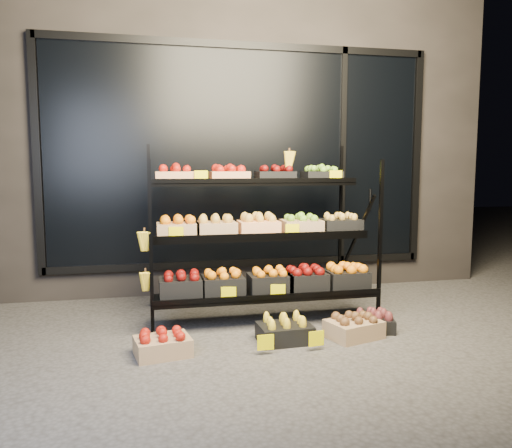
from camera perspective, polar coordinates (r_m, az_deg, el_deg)
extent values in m
plane|color=#514F4C|center=(4.35, 2.29, -12.69)|extent=(24.00, 24.00, 0.00)
cube|color=#2D2826|center=(6.67, -3.31, 9.23)|extent=(6.00, 2.00, 3.50)
cube|color=black|center=(5.66, -1.68, 7.70)|extent=(4.20, 0.04, 2.40)
cube|color=black|center=(5.74, -1.60, -4.46)|extent=(4.30, 0.06, 0.08)
cube|color=black|center=(5.79, -1.68, 19.76)|extent=(4.30, 0.06, 0.08)
cube|color=black|center=(5.65, -23.77, 7.16)|extent=(0.08, 0.06, 2.50)
cube|color=black|center=(6.39, 17.83, 7.25)|extent=(0.08, 0.06, 2.50)
cube|color=black|center=(5.98, 9.85, 7.54)|extent=(0.06, 0.06, 2.50)
cylinder|color=black|center=(6.10, 12.92, 2.75)|extent=(0.02, 0.02, 0.25)
cube|color=black|center=(4.22, -11.92, -2.93)|extent=(0.03, 0.03, 1.50)
cube|color=black|center=(4.69, 13.99, -2.04)|extent=(0.03, 0.03, 1.50)
cube|color=black|center=(5.17, -12.01, -0.32)|extent=(0.03, 0.03, 1.66)
cube|color=black|center=(5.56, 9.61, 0.20)|extent=(0.03, 0.03, 1.66)
cube|color=black|center=(4.60, 1.21, -8.17)|extent=(2.05, 0.42, 0.03)
cube|color=black|center=(4.41, 1.82, -8.37)|extent=(2.05, 0.02, 0.05)
cube|color=black|center=(4.79, 0.39, -1.49)|extent=(2.05, 0.40, 0.03)
cube|color=black|center=(4.60, 0.91, -1.38)|extent=(2.05, 0.02, 0.05)
cube|color=black|center=(5.04, -0.35, 4.61)|extent=(2.05, 0.40, 0.03)
cube|color=black|center=(4.85, 0.11, 4.96)|extent=(2.05, 0.02, 0.05)
cube|color=#D5BA7F|center=(4.94, -9.22, 5.30)|extent=(0.38, 0.28, 0.11)
ellipsoid|color=#B50F0C|center=(4.94, -9.24, 6.29)|extent=(0.32, 0.24, 0.07)
cube|color=#D5BA7F|center=(5.00, -3.06, 5.39)|extent=(0.38, 0.28, 0.11)
ellipsoid|color=#B50F0C|center=(4.99, -3.06, 6.37)|extent=(0.32, 0.24, 0.07)
cube|color=black|center=(5.09, 2.19, 5.42)|extent=(0.38, 0.28, 0.11)
ellipsoid|color=#690A07|center=(5.09, 2.19, 6.37)|extent=(0.32, 0.24, 0.07)
cube|color=black|center=(5.24, 7.50, 5.39)|extent=(0.38, 0.28, 0.11)
ellipsoid|color=#79B62D|center=(5.24, 7.51, 6.32)|extent=(0.32, 0.24, 0.07)
cube|color=tan|center=(4.67, -8.94, -0.72)|extent=(0.38, 0.28, 0.14)
ellipsoid|color=orange|center=(4.66, -8.96, 0.50)|extent=(0.32, 0.24, 0.07)
cube|color=tan|center=(4.71, -4.63, -0.61)|extent=(0.38, 0.28, 0.14)
ellipsoid|color=gold|center=(4.70, -4.64, 0.60)|extent=(0.32, 0.24, 0.07)
cube|color=#D5BA7F|center=(4.78, 0.28, -0.48)|extent=(0.38, 0.28, 0.14)
ellipsoid|color=gold|center=(4.77, 0.28, 0.71)|extent=(0.32, 0.24, 0.07)
cube|color=tan|center=(4.89, 5.20, -0.35)|extent=(0.38, 0.28, 0.14)
ellipsoid|color=#79B62D|center=(4.88, 5.22, 0.82)|extent=(0.32, 0.24, 0.07)
cube|color=black|center=(5.02, 9.61, -0.23)|extent=(0.38, 0.28, 0.14)
ellipsoid|color=gold|center=(5.01, 9.63, 0.90)|extent=(0.32, 0.24, 0.07)
cube|color=black|center=(4.47, -8.53, -7.31)|extent=(0.38, 0.28, 0.18)
ellipsoid|color=#690A07|center=(4.44, -8.55, -5.81)|extent=(0.32, 0.24, 0.07)
cube|color=black|center=(4.50, -3.85, -7.14)|extent=(0.38, 0.28, 0.18)
ellipsoid|color=orange|center=(4.48, -3.86, -5.65)|extent=(0.32, 0.24, 0.07)
cube|color=black|center=(4.58, 1.57, -6.88)|extent=(0.38, 0.28, 0.18)
ellipsoid|color=orange|center=(4.56, 1.57, -5.41)|extent=(0.32, 0.24, 0.07)
cube|color=black|center=(4.68, 5.68, -6.65)|extent=(0.38, 0.28, 0.18)
ellipsoid|color=#690A07|center=(4.65, 5.70, -5.21)|extent=(0.32, 0.24, 0.07)
cube|color=black|center=(4.81, 10.34, -6.34)|extent=(0.38, 0.28, 0.18)
ellipsoid|color=orange|center=(4.79, 10.37, -4.94)|extent=(0.32, 0.24, 0.07)
ellipsoid|color=yellow|center=(4.21, -12.66, -0.74)|extent=(0.14, 0.08, 0.22)
ellipsoid|color=yellow|center=(4.27, -12.54, -5.27)|extent=(0.14, 0.08, 0.22)
ellipsoid|color=yellow|center=(5.03, 3.83, 8.37)|extent=(0.14, 0.08, 0.22)
cube|color=#F5E700|center=(4.53, -9.12, -1.08)|extent=(0.13, 0.01, 0.12)
cube|color=#F5E700|center=(4.71, 4.17, -0.73)|extent=(0.13, 0.01, 0.12)
cube|color=#F5E700|center=(5.13, 9.11, 5.40)|extent=(0.13, 0.01, 0.12)
cube|color=#F5E700|center=(4.81, -6.29, 5.38)|extent=(0.13, 0.01, 0.12)
cube|color=#F5E700|center=(4.37, -3.14, -7.96)|extent=(0.13, 0.01, 0.12)
cube|color=#F5E700|center=(4.46, 2.53, -7.66)|extent=(0.13, 0.01, 0.12)
cube|color=#F5E700|center=(3.93, 1.10, -13.93)|extent=(0.13, 0.01, 0.12)
cube|color=#F5E700|center=(4.03, 6.90, -13.41)|extent=(0.13, 0.01, 0.12)
cube|color=tan|center=(3.98, -10.62, -13.59)|extent=(0.46, 0.37, 0.14)
ellipsoid|color=#B50F0C|center=(3.95, -10.65, -12.23)|extent=(0.38, 0.31, 0.07)
cube|color=black|center=(4.21, 3.31, -12.33)|extent=(0.44, 0.33, 0.15)
ellipsoid|color=yellow|center=(4.17, 3.32, -10.99)|extent=(0.37, 0.28, 0.07)
cube|color=tan|center=(4.37, 11.12, -11.70)|extent=(0.50, 0.43, 0.15)
ellipsoid|color=brown|center=(4.34, 11.15, -10.40)|extent=(0.42, 0.36, 0.07)
cube|color=black|center=(4.58, 13.26, -11.12)|extent=(0.39, 0.33, 0.12)
ellipsoid|color=maroon|center=(4.55, 13.29, -10.05)|extent=(0.33, 0.28, 0.07)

